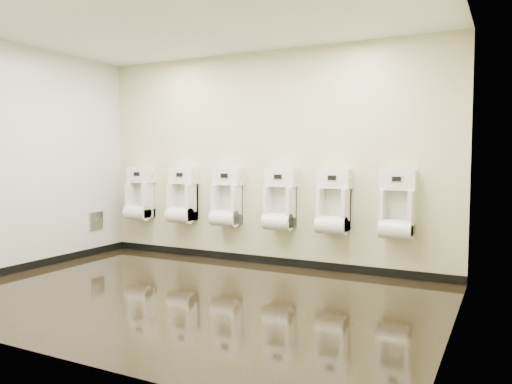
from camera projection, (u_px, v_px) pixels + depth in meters
ground at (190, 296)px, 5.12m from camera, size 5.00×3.50×0.00m
ceiling at (188, 17)px, 4.92m from camera, size 5.00×3.50×0.00m
back_wall at (265, 159)px, 6.58m from camera, size 5.00×0.02×2.80m
front_wall at (45, 160)px, 3.47m from camera, size 5.00×0.02×2.80m
left_wall at (22, 159)px, 6.16m from camera, size 0.02×3.50×2.80m
right_wall at (455, 160)px, 3.89m from camera, size 0.02×3.50×2.80m
tile_overlay_left at (22, 159)px, 6.16m from camera, size 0.01×3.50×2.80m
skirting_back at (265, 260)px, 6.66m from camera, size 5.00×0.02×0.10m
skirting_left at (26, 267)px, 6.25m from camera, size 0.02×3.50×0.10m
access_panel at (96, 220)px, 7.28m from camera, size 0.04×0.25×0.25m
urinal_0 at (140, 197)px, 7.41m from camera, size 0.41×0.31×0.77m
urinal_1 at (182, 199)px, 7.06m from camera, size 0.41×0.31×0.77m
urinal_2 at (226, 202)px, 6.73m from camera, size 0.41×0.31×0.77m
urinal_3 at (280, 204)px, 6.37m from camera, size 0.41×0.31×0.77m
urinal_4 at (333, 207)px, 6.05m from camera, size 0.41×0.31×0.77m
urinal_5 at (397, 210)px, 5.70m from camera, size 0.41×0.31×0.77m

